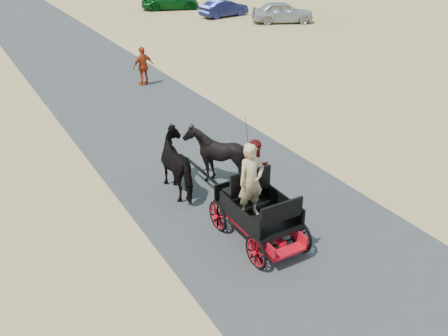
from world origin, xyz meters
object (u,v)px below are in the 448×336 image
horse_left (181,164)px  horse_right (216,155)px  car_a (282,12)px  pedestrian (143,66)px  carriage (258,226)px  car_b (224,8)px  car_c (170,1)px

horse_left → horse_right: 1.10m
car_a → horse_left: bearing=162.8°
pedestrian → car_a: size_ratio=0.41×
carriage → car_b: (13.48, 24.59, 0.25)m
carriage → horse_right: bearing=79.6°
pedestrian → car_b: (11.28, 12.12, -0.25)m
pedestrian → car_a: (13.65, 8.14, -0.14)m
horse_left → pedestrian: pedestrian is taller
carriage → car_b: bearing=61.3°
car_c → horse_left: bearing=174.1°
horse_left → car_c: horse_left is taller
pedestrian → car_c: bearing=-127.4°
carriage → pedestrian: pedestrian is taller
horse_left → car_b: 25.75m
horse_left → horse_right: horse_right is taller
horse_left → horse_right: size_ratio=1.18×
car_a → car_c: (-4.53, 8.76, -0.07)m
horse_right → car_c: horse_right is taller
car_c → car_a: bearing=-134.4°
car_b → pedestrian: bearing=130.0°
pedestrian → car_b: bearing=-142.0°
horse_left → pedestrian: (2.75, 9.47, 0.02)m
car_a → car_b: car_a is taller
pedestrian → horse_left: bearing=64.8°
horse_left → horse_right: (1.10, 0.00, 0.00)m
carriage → horse_left: (-0.55, 3.00, 0.49)m
car_a → horse_right: bearing=164.8°
horse_right → car_a: size_ratio=0.40×
car_b → carriage: bearing=144.2°
horse_right → car_b: horse_right is taller
carriage → horse_right: (0.55, 3.00, 0.49)m
car_b → horse_right: bearing=142.0°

